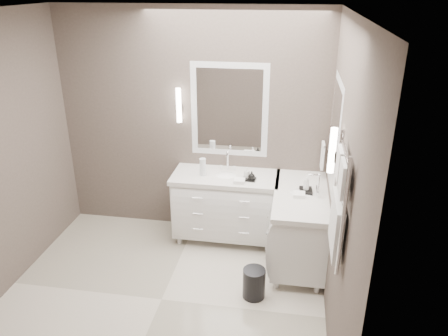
% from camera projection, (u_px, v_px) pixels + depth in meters
% --- Properties ---
extents(floor, '(3.20, 3.00, 0.01)m').
position_uv_depth(floor, '(162.00, 300.00, 4.35)').
color(floor, beige).
rests_on(floor, ground).
extents(ceiling, '(3.20, 3.00, 0.01)m').
position_uv_depth(ceiling, '(141.00, 12.00, 3.28)').
color(ceiling, white).
rests_on(ceiling, wall_back).
extents(wall_back, '(3.20, 0.01, 2.70)m').
position_uv_depth(wall_back, '(192.00, 125.00, 5.18)').
color(wall_back, '#534842').
rests_on(wall_back, floor).
extents(wall_front, '(3.20, 0.01, 2.70)m').
position_uv_depth(wall_front, '(70.00, 285.00, 2.45)').
color(wall_front, '#534842').
rests_on(wall_front, floor).
extents(wall_right, '(0.01, 3.00, 2.70)m').
position_uv_depth(wall_right, '(341.00, 189.00, 3.58)').
color(wall_right, '#534842').
rests_on(wall_right, floor).
extents(vanity_back, '(1.24, 0.59, 0.97)m').
position_uv_depth(vanity_back, '(226.00, 203.00, 5.20)').
color(vanity_back, white).
rests_on(vanity_back, floor).
extents(vanity_right, '(0.59, 1.24, 0.97)m').
position_uv_depth(vanity_right, '(300.00, 223.00, 4.78)').
color(vanity_right, white).
rests_on(vanity_right, floor).
extents(mirror_back, '(0.90, 0.02, 1.10)m').
position_uv_depth(mirror_back, '(229.00, 110.00, 5.02)').
color(mirror_back, white).
rests_on(mirror_back, wall_back).
extents(mirror_right, '(0.02, 0.90, 1.10)m').
position_uv_depth(mirror_right, '(335.00, 135.00, 4.23)').
color(mirror_right, white).
rests_on(mirror_right, wall_right).
extents(sconce_back, '(0.06, 0.06, 0.40)m').
position_uv_depth(sconce_back, '(179.00, 106.00, 5.03)').
color(sconce_back, white).
rests_on(sconce_back, wall_back).
extents(sconce_right, '(0.06, 0.06, 0.40)m').
position_uv_depth(sconce_right, '(332.00, 151.00, 3.69)').
color(sconce_right, white).
rests_on(sconce_right, wall_right).
extents(towel_bar_corner, '(0.03, 0.22, 0.30)m').
position_uv_depth(towel_bar_corner, '(323.00, 155.00, 4.91)').
color(towel_bar_corner, white).
rests_on(towel_bar_corner, wall_right).
extents(towel_ladder, '(0.06, 0.58, 0.90)m').
position_uv_depth(towel_ladder, '(339.00, 207.00, 3.21)').
color(towel_ladder, white).
rests_on(towel_ladder, wall_right).
extents(waste_bin, '(0.23, 0.23, 0.31)m').
position_uv_depth(waste_bin, '(254.00, 283.00, 4.33)').
color(waste_bin, black).
rests_on(waste_bin, floor).
extents(amenity_tray_back, '(0.16, 0.12, 0.02)m').
position_uv_depth(amenity_tray_back, '(249.00, 179.00, 4.93)').
color(amenity_tray_back, black).
rests_on(amenity_tray_back, vanity_back).
extents(amenity_tray_right, '(0.14, 0.19, 0.03)m').
position_uv_depth(amenity_tray_right, '(306.00, 191.00, 4.65)').
color(amenity_tray_right, black).
rests_on(amenity_tray_right, vanity_right).
extents(water_bottle, '(0.09, 0.09, 0.21)m').
position_uv_depth(water_bottle, '(203.00, 167.00, 5.01)').
color(water_bottle, silver).
rests_on(water_bottle, vanity_back).
extents(soap_bottle_a, '(0.07, 0.07, 0.12)m').
position_uv_depth(soap_bottle_a, '(247.00, 172.00, 4.92)').
color(soap_bottle_a, white).
rests_on(soap_bottle_a, amenity_tray_back).
extents(soap_bottle_b, '(0.08, 0.08, 0.10)m').
position_uv_depth(soap_bottle_b, '(252.00, 175.00, 4.87)').
color(soap_bottle_b, black).
rests_on(soap_bottle_b, amenity_tray_back).
extents(soap_bottle_c, '(0.07, 0.07, 0.17)m').
position_uv_depth(soap_bottle_c, '(306.00, 182.00, 4.61)').
color(soap_bottle_c, white).
rests_on(soap_bottle_c, amenity_tray_right).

